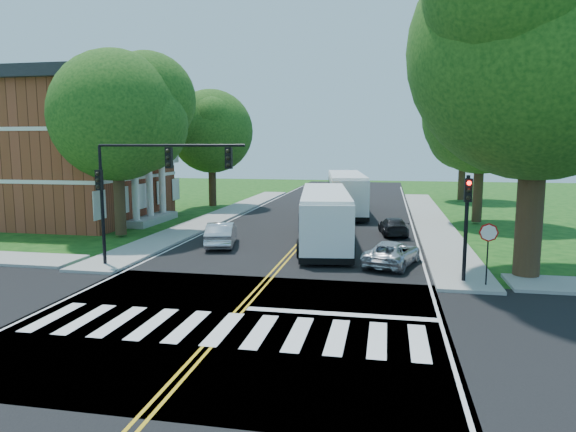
% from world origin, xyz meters
% --- Properties ---
extents(ground, '(140.00, 140.00, 0.00)m').
position_xyz_m(ground, '(0.00, 0.00, 0.00)').
color(ground, '#0F3F11').
rests_on(ground, ground).
extents(road, '(14.00, 96.00, 0.01)m').
position_xyz_m(road, '(0.00, 18.00, 0.01)').
color(road, black).
rests_on(road, ground).
extents(cross_road, '(60.00, 12.00, 0.01)m').
position_xyz_m(cross_road, '(0.00, 0.00, 0.01)').
color(cross_road, black).
rests_on(cross_road, ground).
extents(center_line, '(0.36, 70.00, 0.01)m').
position_xyz_m(center_line, '(0.00, 22.00, 0.01)').
color(center_line, gold).
rests_on(center_line, road).
extents(edge_line_w, '(0.12, 70.00, 0.01)m').
position_xyz_m(edge_line_w, '(-6.80, 22.00, 0.01)').
color(edge_line_w, silver).
rests_on(edge_line_w, road).
extents(edge_line_e, '(0.12, 70.00, 0.01)m').
position_xyz_m(edge_line_e, '(6.80, 22.00, 0.01)').
color(edge_line_e, silver).
rests_on(edge_line_e, road).
extents(crosswalk, '(12.60, 3.00, 0.01)m').
position_xyz_m(crosswalk, '(0.00, -0.50, 0.02)').
color(crosswalk, silver).
rests_on(crosswalk, road).
extents(stop_bar, '(6.60, 0.40, 0.01)m').
position_xyz_m(stop_bar, '(3.50, 1.60, 0.02)').
color(stop_bar, silver).
rests_on(stop_bar, road).
extents(sidewalk_nw, '(2.60, 40.00, 0.15)m').
position_xyz_m(sidewalk_nw, '(-8.30, 25.00, 0.07)').
color(sidewalk_nw, gray).
rests_on(sidewalk_nw, ground).
extents(sidewalk_ne, '(2.60, 40.00, 0.15)m').
position_xyz_m(sidewalk_ne, '(8.30, 25.00, 0.07)').
color(sidewalk_ne, gray).
rests_on(sidewalk_ne, ground).
extents(tree_ne_big, '(10.80, 10.80, 14.91)m').
position_xyz_m(tree_ne_big, '(11.00, 8.00, 9.62)').
color(tree_ne_big, black).
rests_on(tree_ne_big, ground).
extents(tree_west_near, '(8.00, 8.00, 11.40)m').
position_xyz_m(tree_west_near, '(-11.50, 14.00, 7.53)').
color(tree_west_near, black).
rests_on(tree_west_near, ground).
extents(tree_west_far, '(7.60, 7.60, 10.67)m').
position_xyz_m(tree_west_far, '(-11.00, 30.00, 7.00)').
color(tree_west_far, black).
rests_on(tree_west_far, ground).
extents(tree_east_mid, '(8.40, 8.40, 11.93)m').
position_xyz_m(tree_east_mid, '(11.50, 24.00, 7.86)').
color(tree_east_mid, black).
rests_on(tree_east_mid, ground).
extents(tree_east_far, '(7.20, 7.20, 10.34)m').
position_xyz_m(tree_east_far, '(12.50, 40.00, 6.86)').
color(tree_east_far, black).
rests_on(tree_east_far, ground).
extents(brick_building, '(20.00, 13.00, 10.80)m').
position_xyz_m(brick_building, '(-21.95, 20.00, 5.42)').
color(brick_building, brown).
rests_on(brick_building, ground).
extents(signal_nw, '(7.15, 0.46, 5.66)m').
position_xyz_m(signal_nw, '(-5.86, 6.43, 4.38)').
color(signal_nw, black).
rests_on(signal_nw, ground).
extents(signal_ne, '(0.30, 0.46, 4.40)m').
position_xyz_m(signal_ne, '(8.20, 6.44, 2.96)').
color(signal_ne, black).
rests_on(signal_ne, ground).
extents(stop_sign, '(0.76, 0.08, 2.53)m').
position_xyz_m(stop_sign, '(9.00, 5.98, 2.03)').
color(stop_sign, black).
rests_on(stop_sign, ground).
extents(bus_lead, '(4.27, 12.38, 3.14)m').
position_xyz_m(bus_lead, '(1.44, 14.04, 1.67)').
color(bus_lead, white).
rests_on(bus_lead, road).
extents(bus_follow, '(4.50, 13.26, 3.37)m').
position_xyz_m(bus_follow, '(1.53, 28.25, 1.79)').
color(bus_follow, white).
rests_on(bus_follow, road).
extents(hatchback, '(2.37, 4.46, 1.40)m').
position_xyz_m(hatchback, '(-4.30, 12.30, 0.71)').
color(hatchback, silver).
rests_on(hatchback, road).
extents(suv, '(3.08, 4.64, 1.18)m').
position_xyz_m(suv, '(5.28, 9.30, 0.60)').
color(suv, '#B7B9BF').
rests_on(suv, road).
extents(dark_sedan, '(2.09, 4.07, 1.13)m').
position_xyz_m(dark_sedan, '(5.42, 17.92, 0.58)').
color(dark_sedan, black).
rests_on(dark_sedan, road).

